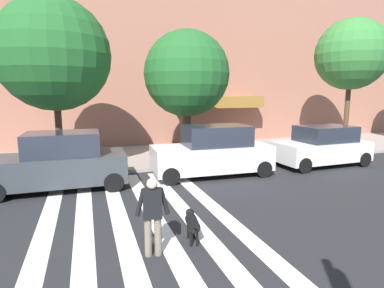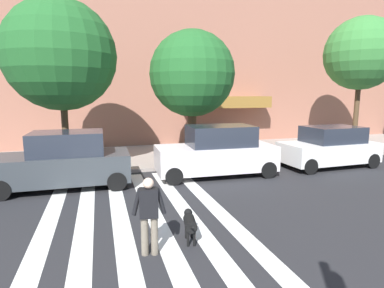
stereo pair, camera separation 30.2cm
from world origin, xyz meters
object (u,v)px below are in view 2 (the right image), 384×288
Objects in this scene: street_tree_middle at (192,74)px; street_tree_further at (361,54)px; parked_car_third_in_line at (217,152)px; street_tree_nearest at (60,55)px; parked_car_behind_first at (65,161)px; parked_car_fourth_in_line at (329,147)px; dog_on_leash at (190,222)px; pedestrian_dog_walker at (149,212)px.

street_tree_further is at bearing 0.64° from street_tree_middle.
parked_car_third_in_line is 0.80× the size of street_tree_middle.
parked_car_behind_first is at bearing -86.54° from street_tree_nearest.
parked_car_fourth_in_line is (5.43, 0.00, -0.08)m from parked_car_third_in_line.
street_tree_nearest is 15.20m from street_tree_further.
parked_car_third_in_line is 4.08m from street_tree_middle.
parked_car_fourth_in_line is 4.58× the size of dog_on_leash.
parked_car_behind_first is 1.03× the size of parked_car_fourth_in_line.
parked_car_third_in_line is 5.78m from dog_on_leash.
street_tree_further reaches higher than street_tree_nearest.
street_tree_nearest reaches higher than parked_car_behind_first.
street_tree_nearest is at bearing 167.92° from parked_car_fourth_in_line.
parked_car_third_in_line is 2.93× the size of pedestrian_dog_walker.
parked_car_fourth_in_line is 12.18m from street_tree_nearest.
street_tree_further reaches higher than parked_car_third_in_line.
parked_car_behind_first is 4.72× the size of dog_on_leash.
parked_car_behind_first is 2.75× the size of pedestrian_dog_walker.
parked_car_behind_first is at bearing 179.99° from parked_car_third_in_line.
parked_car_fourth_in_line is 0.64× the size of street_tree_nearest.
pedestrian_dog_walker is 1.13m from dog_on_leash.
parked_car_third_in_line is 5.02× the size of dog_on_leash.
parked_car_third_in_line is 5.43m from parked_car_fourth_in_line.
street_tree_nearest is at bearing -178.87° from street_tree_middle.
street_tree_further is (15.19, 0.22, 0.61)m from street_tree_nearest.
street_tree_nearest is 4.20× the size of pedestrian_dog_walker.
street_tree_middle is 8.82m from dog_on_leash.
street_tree_middle is at bearing 156.18° from parked_car_fourth_in_line.
street_tree_further is (9.35, 2.63, 4.44)m from parked_car_third_in_line.
parked_car_behind_first is 0.75× the size of street_tree_middle.
street_tree_nearest is at bearing -179.18° from street_tree_further.
parked_car_fourth_in_line is 0.61× the size of street_tree_further.
parked_car_third_in_line reaches higher than parked_car_fourth_in_line.
dog_on_leash is (-2.34, -7.65, -3.72)m from street_tree_middle.
street_tree_middle is at bearing -179.36° from street_tree_further.
street_tree_middle is 0.83× the size of street_tree_further.
street_tree_nearest is (-11.28, 2.41, 3.91)m from parked_car_fourth_in_line.
street_tree_middle is (5.41, 2.53, 3.21)m from parked_car_behind_first.
parked_car_behind_first is at bearing -154.99° from street_tree_middle.
street_tree_further reaches higher than pedestrian_dog_walker.
parked_car_third_in_line is at bearing -164.26° from street_tree_further.
parked_car_third_in_line is 1.10× the size of parked_car_fourth_in_line.
street_tree_middle is (-0.28, 2.53, 3.19)m from parked_car_third_in_line.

